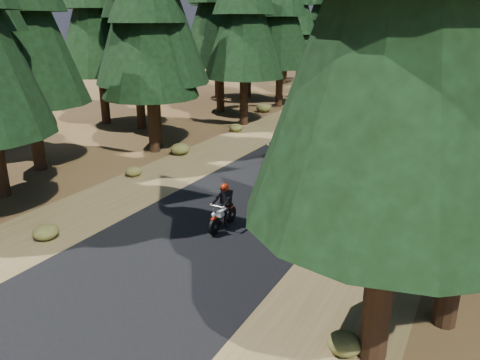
% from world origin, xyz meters
% --- Properties ---
extents(ground, '(120.00, 120.00, 0.00)m').
position_xyz_m(ground, '(0.00, 0.00, 0.00)').
color(ground, '#492E1A').
rests_on(ground, ground).
extents(road, '(6.00, 100.00, 0.01)m').
position_xyz_m(road, '(0.00, 5.00, 0.01)').
color(road, black).
rests_on(road, ground).
extents(shoulder_l, '(3.20, 100.00, 0.01)m').
position_xyz_m(shoulder_l, '(-4.60, 5.00, 0.00)').
color(shoulder_l, brown).
rests_on(shoulder_l, ground).
extents(shoulder_r, '(3.20, 100.00, 0.01)m').
position_xyz_m(shoulder_r, '(4.60, 5.00, 0.00)').
color(shoulder_r, brown).
rests_on(shoulder_r, ground).
extents(understory_shrubs, '(14.76, 29.95, 0.70)m').
position_xyz_m(understory_shrubs, '(0.70, 9.26, 0.27)').
color(understory_shrubs, '#474C1E').
rests_on(understory_shrubs, ground).
extents(rider_lead, '(0.49, 1.61, 1.43)m').
position_xyz_m(rider_lead, '(0.21, -0.02, 0.48)').
color(rider_lead, white).
rests_on(rider_lead, road).
extents(rider_follow, '(0.88, 1.70, 1.45)m').
position_xyz_m(rider_follow, '(-1.22, 7.23, 0.49)').
color(rider_follow, '#A31D0A').
rests_on(rider_follow, road).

